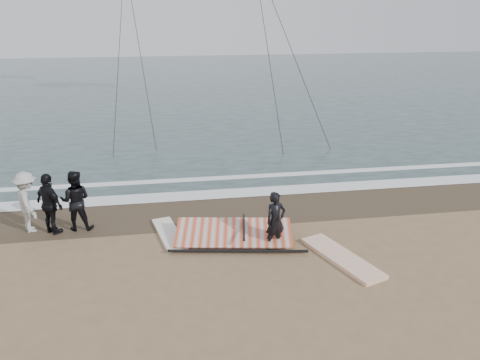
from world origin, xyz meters
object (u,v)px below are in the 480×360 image
object	(u,v)px
board_cream	(169,234)
sail_rig	(231,234)
man_main	(276,221)
board_white	(342,258)

from	to	relation	value
board_cream	sail_rig	bearing A→B (deg)	-30.13
man_main	board_cream	xyz separation A→B (m)	(-2.96, 1.26, -0.79)
board_cream	sail_rig	size ratio (longest dim) A/B	0.57
board_white	sail_rig	distance (m)	3.24
man_main	board_white	world-z (taller)	man_main
man_main	board_cream	distance (m)	3.32
man_main	board_white	size ratio (longest dim) A/B	0.62
board_cream	sail_rig	distance (m)	1.89
board_white	sail_rig	bearing A→B (deg)	130.05
man_main	sail_rig	bearing A→B (deg)	130.89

